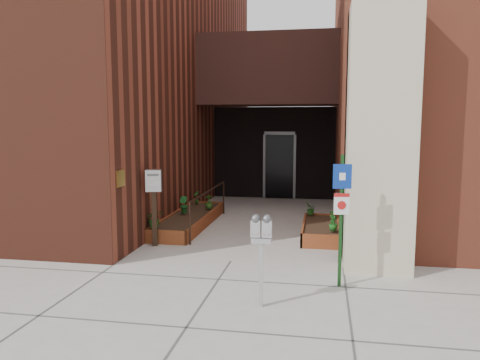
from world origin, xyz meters
The scene contains 15 objects.
ground centered at (0.00, 0.00, 0.00)m, with size 80.00×80.00×0.00m, color #9E9991.
architecture centered at (-0.18, 6.89, 4.98)m, with size 20.00×14.60×10.00m.
planter_left centered at (-1.55, 2.70, 0.13)m, with size 0.90×3.60×0.30m.
planter_right centered at (1.60, 2.20, 0.13)m, with size 0.80×2.20×0.30m.
handrail centered at (-1.05, 2.65, 0.75)m, with size 0.04×3.34×0.90m.
parking_meter centered at (0.82, -1.96, 1.00)m, with size 0.29×0.14×1.29m.
sign_post centered at (1.90, -0.98, 1.25)m, with size 0.28×0.08×2.03m.
payment_dropbox centered at (-1.74, 0.80, 1.13)m, with size 0.36×0.30×1.56m.
shrub_left_a centered at (-1.85, 1.10, 0.49)m, with size 0.35×0.35×0.39m, color #215418.
shrub_left_b centered at (-1.72, 2.75, 0.51)m, with size 0.23×0.23×0.41m, color #17531D.
shrub_left_c centered at (-1.25, 3.44, 0.48)m, with size 0.20×0.20×0.36m, color #275317.
shrub_left_d centered at (-1.75, 4.07, 0.48)m, with size 0.18×0.18×0.35m, color #1E5719.
shrub_right_a centered at (1.85, 1.49, 0.46)m, with size 0.18×0.18×0.32m, color #1A5B1B.
shrub_right_b centered at (1.85, 2.11, 0.45)m, with size 0.16×0.16×0.31m, color #20611B.
shrub_right_c centered at (1.35, 3.10, 0.45)m, with size 0.26×0.26×0.29m, color #1B5A19.
Camera 1 is at (1.62, -8.07, 2.52)m, focal length 35.00 mm.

